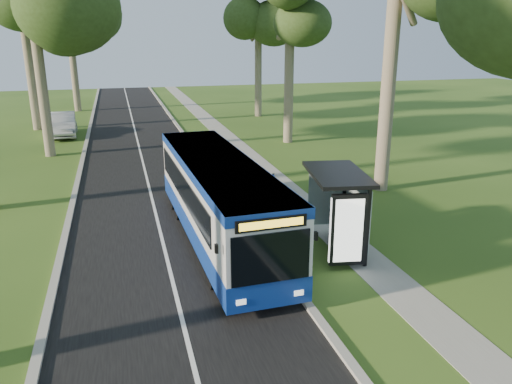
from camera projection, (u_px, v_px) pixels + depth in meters
ground at (271, 256)px, 17.21m from camera, size 120.00×120.00×0.00m
road at (148, 184)px, 25.50m from camera, size 7.00×100.00×0.02m
kerb_east at (215, 178)px, 26.38m from camera, size 0.25×100.00×0.12m
kerb_west at (76, 188)px, 24.60m from camera, size 0.25×100.00×0.12m
centre_line at (148, 184)px, 25.50m from camera, size 0.12×100.00×0.00m
footpath at (270, 175)px, 27.16m from camera, size 1.50×100.00×0.02m
bus at (219, 200)px, 18.08m from camera, size 2.84×11.57×3.04m
bus_stop_sign at (273, 202)px, 17.50m from camera, size 0.13×0.38×2.73m
bus_shelter at (347, 199)px, 16.71m from camera, size 2.32×3.57×2.85m
litter_bin at (252, 179)px, 24.63m from camera, size 0.55×0.55×0.97m
car_white at (63, 126)px, 37.51m from camera, size 1.86×4.41×1.49m
car_silver at (63, 124)px, 37.40m from camera, size 2.14×5.33×1.72m
tree_east_d at (258, 6)px, 43.88m from camera, size 5.20×5.20×13.13m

